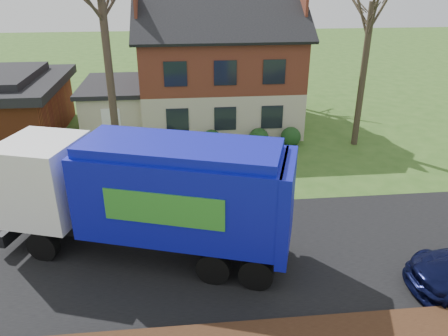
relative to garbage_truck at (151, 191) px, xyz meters
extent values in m
plane|color=#2F531B|center=(1.47, -0.25, -2.40)|extent=(120.00, 120.00, 0.00)
cube|color=black|center=(1.47, -0.25, -2.39)|extent=(80.00, 7.00, 0.02)
cube|color=#BDB498|center=(3.47, 13.75, -1.05)|extent=(9.00, 7.50, 2.70)
cube|color=#502317|center=(3.47, 13.75, 1.70)|extent=(9.00, 7.50, 2.80)
cube|color=#BDB498|center=(-2.73, 13.25, -1.10)|extent=(3.50, 5.50, 2.60)
cube|color=black|center=(-2.73, 13.25, 0.32)|extent=(3.90, 5.90, 0.24)
cylinder|color=black|center=(-3.71, 0.06, -1.86)|extent=(1.13, 0.67, 1.07)
cylinder|color=black|center=(-3.05, 2.11, -1.86)|extent=(1.13, 0.67, 1.07)
cylinder|color=black|center=(1.87, -1.73, -1.86)|extent=(1.13, 0.67, 1.07)
cylinder|color=black|center=(2.53, 0.32, -1.86)|extent=(1.13, 0.67, 1.07)
cylinder|color=black|center=(3.14, -2.14, -1.86)|extent=(1.13, 0.67, 1.07)
cylinder|color=black|center=(3.80, -0.09, -1.86)|extent=(1.13, 0.67, 1.07)
cube|color=black|center=(0.05, -0.02, -1.53)|extent=(8.79, 3.88, 0.36)
cube|color=white|center=(-3.62, 1.16, 0.07)|extent=(3.04, 3.17, 2.77)
cube|color=black|center=(-4.70, 1.51, 0.22)|extent=(0.77, 2.18, 0.92)
cube|color=black|center=(-4.79, 1.54, -1.83)|extent=(1.03, 2.52, 0.46)
cube|color=#0D12A5|center=(0.98, -0.31, 0.07)|extent=(6.95, 4.42, 2.77)
cube|color=#0D12A5|center=(0.98, -0.31, 1.61)|extent=(6.56, 4.04, 0.31)
cube|color=#0D12A5|center=(4.16, -1.33, -0.04)|extent=(1.14, 2.60, 2.98)
cube|color=#31872C|center=(0.43, -1.51, 0.17)|extent=(3.53, 1.17, 1.03)
cube|color=#31872C|center=(1.23, 0.98, 0.17)|extent=(3.53, 1.17, 1.03)
imported|color=#AAADB2|center=(-4.60, 3.52, -1.55)|extent=(5.47, 3.34, 1.70)
cylinder|color=#3E3125|center=(-2.14, 7.80, 1.98)|extent=(0.36, 0.36, 8.76)
cylinder|color=#3C3224|center=(10.67, 9.27, 1.36)|extent=(0.34, 0.34, 7.51)
cylinder|color=#3C2D24|center=(6.31, 20.26, 1.93)|extent=(0.33, 0.33, 8.66)
camera|label=1|loc=(1.07, -12.70, 6.58)|focal=35.00mm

